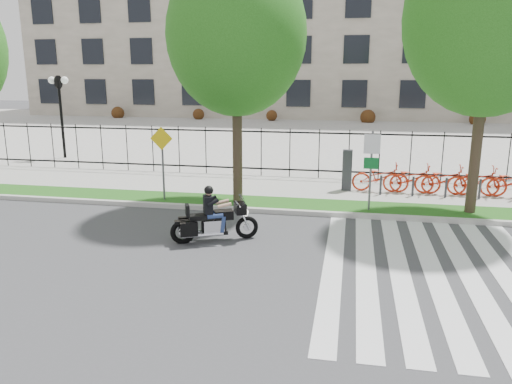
# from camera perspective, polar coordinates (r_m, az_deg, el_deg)

# --- Properties ---
(ground) EXTENTS (120.00, 120.00, 0.00)m
(ground) POSITION_cam_1_polar(r_m,az_deg,el_deg) (12.16, -1.71, -7.67)
(ground) COLOR #3E3E41
(ground) RESTS_ON ground
(curb) EXTENTS (60.00, 0.20, 0.15)m
(curb) POSITION_cam_1_polar(r_m,az_deg,el_deg) (15.96, 1.52, -2.17)
(curb) COLOR #ADACA3
(curb) RESTS_ON ground
(grass_verge) EXTENTS (60.00, 1.50, 0.15)m
(grass_verge) POSITION_cam_1_polar(r_m,az_deg,el_deg) (16.77, 2.00, -1.40)
(grass_verge) COLOR #1E5415
(grass_verge) RESTS_ON ground
(sidewalk) EXTENTS (60.00, 3.50, 0.15)m
(sidewalk) POSITION_cam_1_polar(r_m,az_deg,el_deg) (19.17, 3.17, 0.50)
(sidewalk) COLOR gray
(sidewalk) RESTS_ON ground
(plaza) EXTENTS (80.00, 34.00, 0.10)m
(plaza) POSITION_cam_1_polar(r_m,az_deg,el_deg) (36.40, 7.00, 6.61)
(plaza) COLOR gray
(plaza) RESTS_ON ground
(crosswalk_stripes) EXTENTS (5.70, 8.00, 0.01)m
(crosswalk_stripes) POSITION_cam_1_polar(r_m,az_deg,el_deg) (12.12, 21.43, -8.70)
(crosswalk_stripes) COLOR silver
(crosswalk_stripes) RESTS_ON ground
(iron_fence) EXTENTS (30.00, 0.06, 2.00)m
(iron_fence) POSITION_cam_1_polar(r_m,az_deg,el_deg) (20.67, 3.88, 4.48)
(iron_fence) COLOR black
(iron_fence) RESTS_ON sidewalk
(office_building) EXTENTS (60.00, 21.90, 20.15)m
(office_building) POSITION_cam_1_polar(r_m,az_deg,el_deg) (56.30, 8.87, 19.10)
(office_building) COLOR gray
(office_building) RESTS_ON ground
(lamp_post_left) EXTENTS (1.06, 0.70, 4.25)m
(lamp_post_left) POSITION_cam_1_polar(r_m,az_deg,el_deg) (27.27, -21.53, 10.13)
(lamp_post_left) COLOR black
(lamp_post_left) RESTS_ON ground
(street_tree_1) EXTENTS (4.46, 4.46, 7.96)m
(street_tree_1) POSITION_cam_1_polar(r_m,az_deg,el_deg) (16.47, -2.25, 17.50)
(street_tree_1) COLOR #34261C
(street_tree_1) RESTS_ON grass_verge
(street_tree_2) EXTENTS (4.88, 4.88, 8.54)m
(street_tree_2) POSITION_cam_1_polar(r_m,az_deg,el_deg) (16.49, 25.15, 17.46)
(street_tree_2) COLOR #34261C
(street_tree_2) RESTS_ON grass_verge
(bike_share_station) EXTENTS (10.08, 0.89, 1.50)m
(bike_share_station) POSITION_cam_1_polar(r_m,az_deg,el_deg) (19.25, 25.37, 1.10)
(bike_share_station) COLOR #2D2D33
(bike_share_station) RESTS_ON sidewalk
(sign_pole_regulatory) EXTENTS (0.50, 0.09, 2.50)m
(sign_pole_regulatory) POSITION_cam_1_polar(r_m,az_deg,el_deg) (15.87, 13.04, 3.55)
(sign_pole_regulatory) COLOR #59595B
(sign_pole_regulatory) RESTS_ON grass_verge
(sign_pole_warning) EXTENTS (0.78, 0.09, 2.49)m
(sign_pole_warning) POSITION_cam_1_polar(r_m,az_deg,el_deg) (17.05, -10.66, 4.35)
(sign_pole_warning) COLOR #59595B
(sign_pole_warning) RESTS_ON grass_verge
(motorcycle_rider) EXTENTS (2.21, 1.28, 1.83)m
(motorcycle_rider) POSITION_cam_1_polar(r_m,az_deg,el_deg) (13.29, -4.79, -3.08)
(motorcycle_rider) COLOR black
(motorcycle_rider) RESTS_ON ground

